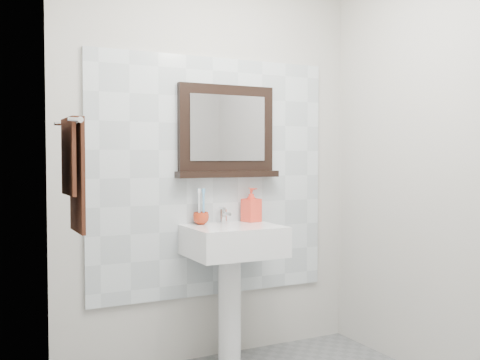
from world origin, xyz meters
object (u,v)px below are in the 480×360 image
Objects in this scene: soap_dispenser at (251,205)px; toothbrush_cup at (201,218)px; framed_mirror at (226,134)px; hand_towel at (74,166)px; pedestal_sink at (233,256)px.

toothbrush_cup is at bearing 165.10° from soap_dispenser.
framed_mirror is 1.14m from hand_towel.
hand_towel reaches higher than pedestal_sink.
soap_dispenser is 0.48m from framed_mirror.
framed_mirror is (-0.15, 0.05, 0.45)m from soap_dispenser.
toothbrush_cup is at bearing -167.65° from framed_mirror.
hand_towel is (-0.98, -0.26, 0.56)m from pedestal_sink.
soap_dispenser is 1.28m from hand_towel.
framed_mirror reaches higher than toothbrush_cup.
toothbrush_cup is 0.99m from hand_towel.
soap_dispenser is 0.40× the size of hand_towel.
framed_mirror is (0.19, 0.04, 0.53)m from toothbrush_cup.
soap_dispenser is (0.35, -0.01, 0.07)m from toothbrush_cup.
pedestal_sink is 0.77m from framed_mirror.
framed_mirror is at bearing 23.72° from hand_towel.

